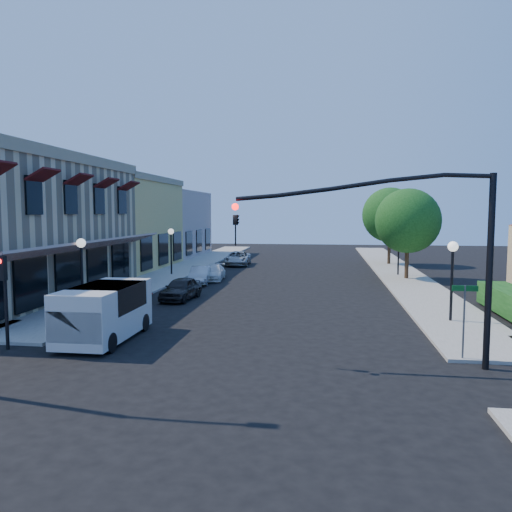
# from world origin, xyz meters

# --- Properties ---
(ground) EXTENTS (120.00, 120.00, 0.00)m
(ground) POSITION_xyz_m (0.00, 0.00, 0.00)
(ground) COLOR black
(ground) RESTS_ON ground
(sidewalk_left) EXTENTS (3.50, 50.00, 0.12)m
(sidewalk_left) POSITION_xyz_m (-8.75, 27.00, 0.06)
(sidewalk_left) COLOR gray
(sidewalk_left) RESTS_ON ground
(sidewalk_right) EXTENTS (3.50, 50.00, 0.12)m
(sidewalk_right) POSITION_xyz_m (8.75, 27.00, 0.06)
(sidewalk_right) COLOR gray
(sidewalk_right) RESTS_ON ground
(curb_red_strip) EXTENTS (0.25, 10.00, 0.06)m
(curb_red_strip) POSITION_xyz_m (-6.90, 8.00, 0.00)
(curb_red_strip) COLOR maroon
(curb_red_strip) RESTS_ON ground
(yellow_stucco_building) EXTENTS (10.00, 12.00, 7.60)m
(yellow_stucco_building) POSITION_xyz_m (-15.50, 26.00, 3.80)
(yellow_stucco_building) COLOR tan
(yellow_stucco_building) RESTS_ON ground
(pink_stucco_building) EXTENTS (10.00, 12.00, 7.00)m
(pink_stucco_building) POSITION_xyz_m (-15.50, 38.00, 3.50)
(pink_stucco_building) COLOR #BE9990
(pink_stucco_building) RESTS_ON ground
(street_tree_a) EXTENTS (4.56, 4.56, 6.48)m
(street_tree_a) POSITION_xyz_m (8.80, 22.00, 4.19)
(street_tree_a) COLOR #372316
(street_tree_a) RESTS_ON ground
(street_tree_b) EXTENTS (4.94, 4.94, 7.02)m
(street_tree_b) POSITION_xyz_m (8.80, 32.00, 4.54)
(street_tree_b) COLOR #372316
(street_tree_b) RESTS_ON ground
(signal_mast_arm) EXTENTS (8.01, 0.39, 6.00)m
(signal_mast_arm) POSITION_xyz_m (5.86, 1.50, 4.09)
(signal_mast_arm) COLOR black
(signal_mast_arm) RESTS_ON ground
(secondary_signal) EXTENTS (0.28, 0.42, 3.32)m
(secondary_signal) POSITION_xyz_m (-8.00, 1.41, 2.32)
(secondary_signal) COLOR black
(secondary_signal) RESTS_ON ground
(street_name_sign) EXTENTS (0.80, 0.06, 2.50)m
(street_name_sign) POSITION_xyz_m (7.50, 2.20, 1.70)
(street_name_sign) COLOR #595B5E
(street_name_sign) RESTS_ON ground
(lamppost_left_near) EXTENTS (0.44, 0.44, 3.57)m
(lamppost_left_near) POSITION_xyz_m (-8.50, 8.00, 2.74)
(lamppost_left_near) COLOR black
(lamppost_left_near) RESTS_ON ground
(lamppost_left_far) EXTENTS (0.44, 0.44, 3.57)m
(lamppost_left_far) POSITION_xyz_m (-8.50, 22.00, 2.74)
(lamppost_left_far) COLOR black
(lamppost_left_far) RESTS_ON ground
(lamppost_right_near) EXTENTS (0.44, 0.44, 3.57)m
(lamppost_right_near) POSITION_xyz_m (8.50, 8.00, 2.74)
(lamppost_right_near) COLOR black
(lamppost_right_near) RESTS_ON ground
(lamppost_right_far) EXTENTS (0.44, 0.44, 3.57)m
(lamppost_right_far) POSITION_xyz_m (8.50, 24.00, 2.74)
(lamppost_right_far) COLOR black
(lamppost_right_far) RESTS_ON ground
(white_van) EXTENTS (2.08, 4.68, 2.07)m
(white_van) POSITION_xyz_m (-5.16, 3.15, 1.20)
(white_van) COLOR silver
(white_van) RESTS_ON ground
(parked_car_a) EXTENTS (1.77, 3.72, 1.23)m
(parked_car_a) POSITION_xyz_m (-4.80, 12.00, 0.61)
(parked_car_a) COLOR black
(parked_car_a) RESTS_ON ground
(parked_car_b) EXTENTS (1.67, 3.64, 1.16)m
(parked_car_b) POSITION_xyz_m (-5.27, 18.07, 0.58)
(parked_car_b) COLOR #A9AAAE
(parked_car_b) RESTS_ON ground
(parked_car_c) EXTENTS (1.76, 3.75, 1.06)m
(parked_car_c) POSITION_xyz_m (-4.80, 20.00, 0.53)
(parked_car_c) COLOR silver
(parked_car_c) RESTS_ON ground
(parked_car_d) EXTENTS (2.32, 4.61, 1.25)m
(parked_car_d) POSITION_xyz_m (-4.80, 29.89, 0.63)
(parked_car_d) COLOR #9EA0A2
(parked_car_d) RESTS_ON ground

